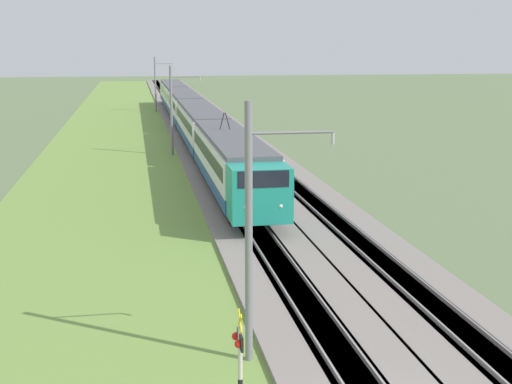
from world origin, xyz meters
name	(u,v)px	position (x,y,z in m)	size (l,w,h in m)	color
ballast_main	(198,145)	(50.00, 0.00, 0.15)	(240.00, 4.40, 0.30)	gray
ballast_adjacent	(244,144)	(50.00, -4.28, 0.15)	(240.00, 4.40, 0.30)	gray
track_main	(198,145)	(50.00, 0.00, 0.16)	(240.00, 1.57, 0.45)	#4C4238
track_adjacent	(244,144)	(50.00, -4.28, 0.16)	(240.00, 1.57, 0.45)	#4C4238
grass_verge	(119,148)	(50.00, 7.11, 0.06)	(240.00, 13.03, 0.12)	olive
passenger_train	(191,114)	(57.86, 0.00, 2.30)	(81.69, 3.01, 4.94)	teal
crossing_signal_near	(240,359)	(1.06, 3.44, 1.85)	(0.70, 0.23, 3.05)	beige
catenary_mast_near	(251,232)	(4.67, 2.57, 3.98)	(0.22, 2.56, 7.69)	slate
catenary_mast_mid	(172,110)	(44.80, 2.57, 3.88)	(0.22, 2.56, 7.48)	slate
catenary_mast_far	(156,84)	(84.92, 2.57, 3.90)	(0.22, 2.56, 7.52)	slate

